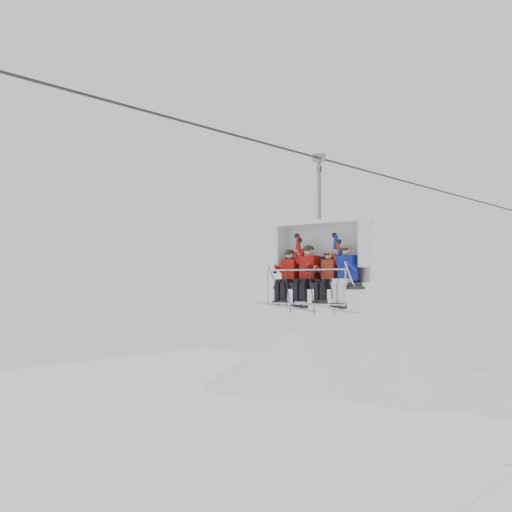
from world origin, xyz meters
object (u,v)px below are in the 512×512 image
Objects in this scene: skier_far_right at (345,273)px; chairlift_carrier at (322,255)px; skier_center_right at (327,275)px; skier_far_left at (288,275)px; skier_center_left at (307,273)px.

chairlift_carrier is at bearing 161.10° from skier_far_right.
chairlift_carrier is 0.73m from skier_center_right.
skier_far_left is 1.26m from skier_center_right.
skier_far_right reaches higher than skier_center_right.
skier_center_left is 0.64m from skier_center_right.
skier_center_right is at bearing -42.30° from chairlift_carrier.
skier_center_left is 1.05× the size of skier_center_right.
skier_far_right is at bearing 0.25° from skier_far_left.
skier_center_left reaches higher than skier_far_right.
skier_far_right is (0.89, -0.31, -0.49)m from chairlift_carrier.
skier_center_right is (0.35, -0.32, -0.55)m from chairlift_carrier.
skier_center_left reaches higher than skier_far_left.
skier_far_left is 1.00× the size of skier_center_right.
skier_far_right is (1.18, -0.00, -0.01)m from skier_center_left.
skier_center_right is 0.97× the size of skier_far_right.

